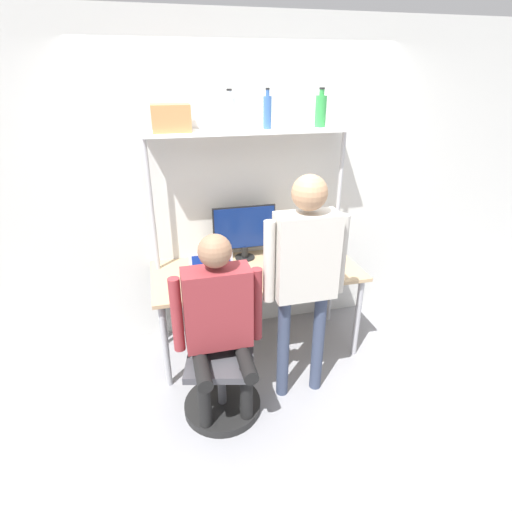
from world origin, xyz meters
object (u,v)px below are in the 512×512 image
at_px(storage_box, 171,118).
at_px(bottle_blue, 267,112).
at_px(person_seated, 219,315).
at_px(bottle_green, 321,111).
at_px(monitor, 244,230).
at_px(laptop, 213,276).
at_px(office_chair, 222,374).
at_px(cell_phone, 247,283).
at_px(person_standing, 305,264).
at_px(bottle_clear, 230,113).

bearing_deg(storage_box, bottle_blue, 0.00).
height_order(person_seated, bottle_green, bottle_green).
xyz_separation_m(monitor, laptop, (-0.34, -0.41, -0.20)).
bearing_deg(storage_box, bottle_green, 0.00).
height_order(office_chair, storage_box, storage_box).
relative_size(cell_phone, person_standing, 0.09).
distance_m(monitor, person_standing, 0.91).
relative_size(bottle_blue, bottle_clear, 1.01).
distance_m(monitor, cell_phone, 0.55).
distance_m(cell_phone, office_chair, 0.70).
relative_size(person_seated, bottle_clear, 4.69).
height_order(person_standing, bottle_green, bottle_green).
height_order(office_chair, bottle_blue, bottle_blue).
distance_m(cell_phone, storage_box, 1.35).
relative_size(laptop, bottle_clear, 1.16).
relative_size(office_chair, storage_box, 3.35).
height_order(monitor, bottle_clear, bottle_clear).
bearing_deg(person_seated, laptop, 85.34).
height_order(laptop, bottle_blue, bottle_blue).
distance_m(bottle_blue, bottle_clear, 0.29).
bearing_deg(storage_box, person_seated, -80.14).
bearing_deg(bottle_clear, person_standing, -68.74).
bearing_deg(bottle_clear, bottle_green, 0.00).
bearing_deg(office_chair, bottle_clear, 72.61).
distance_m(bottle_blue, storage_box, 0.73).
distance_m(person_seated, storage_box, 1.47).
bearing_deg(monitor, laptop, -129.90).
height_order(person_standing, bottle_blue, bottle_blue).
bearing_deg(bottle_clear, laptop, -121.48).
height_order(monitor, cell_phone, monitor).
relative_size(cell_phone, bottle_clear, 0.51).
distance_m(laptop, bottle_clear, 1.24).
height_order(bottle_blue, bottle_green, same).
distance_m(bottle_clear, bottle_green, 0.73).
bearing_deg(cell_phone, person_standing, -51.97).
relative_size(cell_phone, bottle_green, 0.51).
relative_size(office_chair, bottle_clear, 3.19).
distance_m(person_standing, storage_box, 1.44).
bearing_deg(office_chair, monitor, 66.94).
distance_m(person_standing, bottle_clear, 1.28).
height_order(monitor, bottle_blue, bottle_blue).
relative_size(cell_phone, bottle_blue, 0.51).
xyz_separation_m(cell_phone, bottle_green, (0.72, 0.45, 1.22)).
height_order(monitor, person_seated, person_seated).
relative_size(office_chair, person_standing, 0.55).
relative_size(laptop, bottle_blue, 1.14).
distance_m(office_chair, bottle_blue, 1.99).
bearing_deg(monitor, storage_box, -177.41).
distance_m(person_seated, bottle_green, 1.80).
bearing_deg(bottle_green, person_standing, -115.13).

